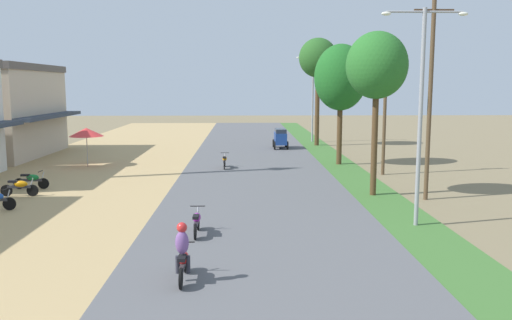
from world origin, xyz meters
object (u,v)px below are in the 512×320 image
(parked_motorbike_fifth, at_px, (32,180))
(median_tree_third, at_px, (318,59))
(median_tree_second, at_px, (341,78))
(median_tree_nearest, at_px, (377,67))
(motorbike_foreground_rider, at_px, (183,253))
(streetlamp_near, at_px, (421,103))
(vendor_umbrella, at_px, (86,132))
(car_van_blue, at_px, (280,137))
(motorbike_ahead_second, at_px, (197,221))
(utility_pole_far, at_px, (385,104))
(parked_motorbike_fourth, at_px, (20,186))
(streetlamp_mid, at_px, (313,92))
(utility_pole_near, at_px, (430,98))
(motorbike_ahead_third, at_px, (225,160))

(parked_motorbike_fifth, height_order, median_tree_third, median_tree_third)
(median_tree_second, bearing_deg, parked_motorbike_fifth, -154.56)
(median_tree_nearest, xyz_separation_m, motorbike_foreground_rider, (-7.95, -11.31, -5.36))
(median_tree_second, xyz_separation_m, streetlamp_near, (0.08, -15.78, -1.15))
(vendor_umbrella, relative_size, streetlamp_near, 0.31)
(car_van_blue, distance_m, motorbike_ahead_second, 26.34)
(median_tree_nearest, xyz_separation_m, streetlamp_near, (0.26, -5.64, -1.53))
(utility_pole_far, bearing_deg, median_tree_nearest, -108.92)
(median_tree_second, xyz_separation_m, motorbike_foreground_rider, (-8.12, -21.45, -4.98))
(streetlamp_near, bearing_deg, motorbike_ahead_second, -172.12)
(parked_motorbike_fourth, relative_size, streetlamp_mid, 0.22)
(median_tree_nearest, xyz_separation_m, streetlamp_mid, (0.26, 24.73, -1.52))
(utility_pole_near, relative_size, utility_pole_far, 1.13)
(median_tree_third, height_order, motorbike_ahead_second, median_tree_third)
(motorbike_ahead_second, bearing_deg, streetlamp_mid, 75.36)
(motorbike_foreground_rider, bearing_deg, motorbike_ahead_second, 90.28)
(parked_motorbike_fourth, relative_size, motorbike_ahead_second, 1.00)
(parked_motorbike_fifth, height_order, motorbike_ahead_second, motorbike_ahead_second)
(median_tree_third, bearing_deg, utility_pole_far, -83.12)
(utility_pole_near, distance_m, utility_pole_far, 7.06)
(parked_motorbike_fifth, bearing_deg, utility_pole_near, -8.06)
(parked_motorbike_fourth, bearing_deg, car_van_blue, 53.94)
(parked_motorbike_fourth, distance_m, median_tree_third, 28.47)
(median_tree_nearest, bearing_deg, parked_motorbike_fourth, 179.73)
(vendor_umbrella, xyz_separation_m, median_tree_second, (16.74, 0.47, 3.53))
(streetlamp_mid, xyz_separation_m, utility_pole_near, (2.03, -25.59, 0.09))
(median_tree_nearest, relative_size, streetlamp_near, 0.97)
(car_van_blue, distance_m, motorbike_ahead_third, 11.44)
(car_van_blue, bearing_deg, parked_motorbike_fourth, -126.06)
(parked_motorbike_fifth, distance_m, motorbike_ahead_third, 11.73)
(median_tree_second, bearing_deg, motorbike_ahead_third, -168.19)
(median_tree_second, relative_size, utility_pole_near, 0.87)
(vendor_umbrella, bearing_deg, motorbike_ahead_second, -62.41)
(streetlamp_near, bearing_deg, utility_pole_far, 81.07)
(streetlamp_mid, relative_size, utility_pole_far, 0.99)
(utility_pole_far, distance_m, car_van_blue, 14.34)
(median_tree_second, xyz_separation_m, utility_pole_far, (1.94, -3.96, -1.59))
(parked_motorbike_fourth, height_order, motorbike_ahead_third, motorbike_ahead_third)
(parked_motorbike_fourth, relative_size, vendor_umbrella, 0.71)
(parked_motorbike_fifth, height_order, vendor_umbrella, vendor_umbrella)
(utility_pole_far, bearing_deg, utility_pole_near, -88.60)
(car_van_blue, bearing_deg, utility_pole_far, -67.81)
(streetlamp_mid, relative_size, car_van_blue, 3.35)
(parked_motorbike_fourth, xyz_separation_m, parked_motorbike_fifth, (-0.15, 1.81, 0.00))
(motorbike_ahead_second, bearing_deg, median_tree_second, 64.30)
(parked_motorbike_fifth, relative_size, vendor_umbrella, 0.71)
(motorbike_ahead_third, bearing_deg, streetlamp_near, -61.31)
(utility_pole_near, bearing_deg, motorbike_ahead_second, -150.03)
(median_tree_second, relative_size, motorbike_ahead_third, 4.44)
(parked_motorbike_fourth, height_order, median_tree_second, median_tree_second)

